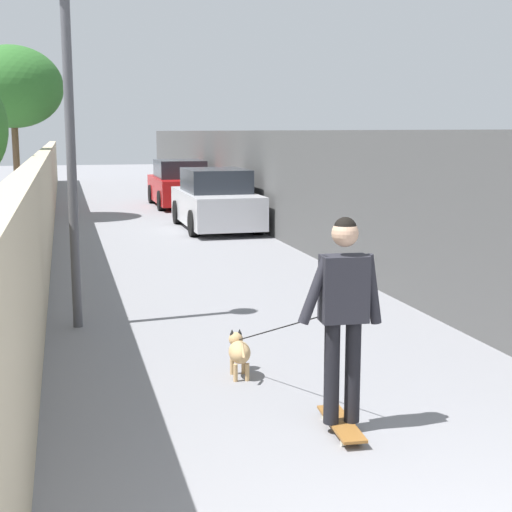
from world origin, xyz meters
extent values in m
plane|color=gray|center=(14.00, 0.00, 0.00)|extent=(80.00, 80.00, 0.00)
cube|color=tan|center=(12.00, 2.68, 1.00)|extent=(48.00, 0.30, 1.99)
cube|color=#4C4C4C|center=(12.00, -2.68, 1.25)|extent=(48.00, 0.30, 2.51)
cylinder|color=brown|center=(19.00, 3.49, 1.44)|extent=(0.18, 0.18, 2.87)
ellipsoid|color=#2D6628|center=(19.00, 3.49, 3.70)|extent=(2.76, 2.76, 2.25)
cylinder|color=#4C4C51|center=(6.69, 2.13, 2.04)|extent=(0.12, 0.12, 4.09)
cube|color=brown|center=(2.68, 0.06, 0.07)|extent=(0.81, 0.26, 0.02)
cylinder|color=beige|center=(2.96, 0.11, 0.03)|extent=(0.06, 0.03, 0.06)
cylinder|color=beige|center=(2.95, -0.03, 0.03)|extent=(0.06, 0.03, 0.06)
cylinder|color=beige|center=(2.41, 0.15, 0.03)|extent=(0.06, 0.03, 0.06)
cylinder|color=beige|center=(2.40, 0.01, 0.03)|extent=(0.06, 0.03, 0.06)
cylinder|color=black|center=(2.69, 0.15, 0.52)|extent=(0.14, 0.14, 0.87)
cylinder|color=black|center=(2.67, -0.03, 0.52)|extent=(0.14, 0.14, 0.87)
cube|color=#26262D|center=(2.68, 0.06, 1.23)|extent=(0.25, 0.39, 0.55)
cylinder|color=#26262D|center=(2.70, 0.30, 1.23)|extent=(0.11, 0.29, 0.58)
cylinder|color=#26262D|center=(2.66, -0.18, 1.21)|extent=(0.10, 0.18, 0.59)
sphere|color=tan|center=(2.68, 0.06, 1.68)|extent=(0.22, 0.22, 0.22)
sphere|color=black|center=(2.68, 0.06, 1.72)|extent=(0.19, 0.19, 0.19)
ellipsoid|color=tan|center=(4.23, 0.57, 0.27)|extent=(0.37, 0.24, 0.22)
sphere|color=tan|center=(4.47, 0.55, 0.34)|extent=(0.15, 0.15, 0.15)
cone|color=black|center=(4.47, 0.59, 0.42)|extent=(0.05, 0.05, 0.06)
cone|color=black|center=(4.46, 0.51, 0.42)|extent=(0.05, 0.05, 0.06)
cylinder|color=tan|center=(4.35, 0.62, 0.09)|extent=(0.04, 0.04, 0.18)
cylinder|color=tan|center=(4.34, 0.50, 0.09)|extent=(0.04, 0.04, 0.18)
cylinder|color=tan|center=(4.12, 0.64, 0.09)|extent=(0.04, 0.04, 0.18)
cylinder|color=tan|center=(4.11, 0.52, 0.09)|extent=(0.04, 0.04, 0.18)
cylinder|color=tan|center=(4.01, 0.59, 0.35)|extent=(0.14, 0.04, 0.13)
cylinder|color=black|center=(3.46, 0.32, 0.73)|extent=(1.56, 0.52, 0.66)
cube|color=silver|center=(15.72, -1.53, 0.56)|extent=(4.12, 1.70, 0.80)
cube|color=#262B33|center=(15.72, -1.53, 1.24)|extent=(2.14, 1.50, 0.60)
cylinder|color=black|center=(17.00, -0.74, 0.32)|extent=(0.64, 0.22, 0.64)
cylinder|color=black|center=(17.00, -2.32, 0.32)|extent=(0.64, 0.22, 0.64)
cylinder|color=black|center=(14.45, -0.74, 0.32)|extent=(0.64, 0.22, 0.64)
cylinder|color=black|center=(14.45, -2.32, 0.32)|extent=(0.64, 0.22, 0.64)
cube|color=#B71414|center=(21.74, -1.53, 0.56)|extent=(4.11, 1.70, 0.80)
cube|color=#262B33|center=(21.74, -1.53, 1.24)|extent=(2.14, 1.50, 0.60)
cylinder|color=black|center=(23.01, -0.74, 0.32)|extent=(0.64, 0.22, 0.64)
cylinder|color=black|center=(23.01, -2.32, 0.32)|extent=(0.64, 0.22, 0.64)
cylinder|color=black|center=(20.46, -0.74, 0.32)|extent=(0.64, 0.22, 0.64)
cylinder|color=black|center=(20.46, -2.32, 0.32)|extent=(0.64, 0.22, 0.64)
camera|label=1|loc=(-2.79, 2.23, 2.49)|focal=51.65mm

